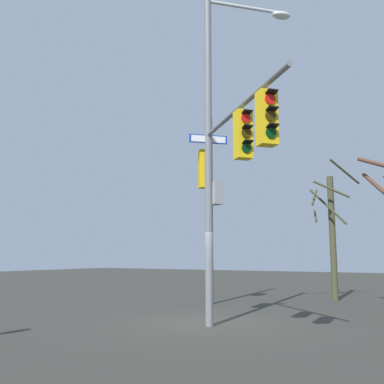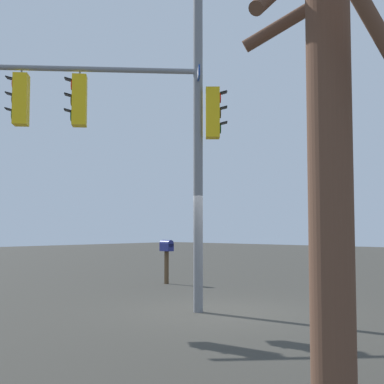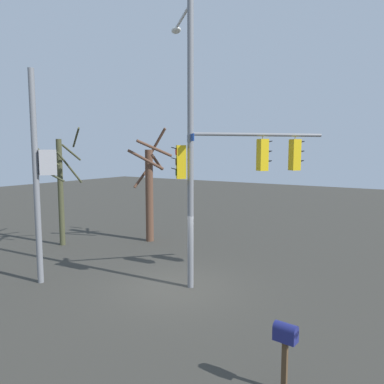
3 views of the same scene
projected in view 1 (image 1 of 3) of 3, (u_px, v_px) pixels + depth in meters
ground_plane at (206, 323)px, 12.10m from camera, size 80.00×80.00×0.00m
main_signal_pole_assembly at (225, 132)px, 11.38m from camera, size 5.45×4.05×9.82m
secondary_pole_assembly at (213, 202)px, 17.32m from camera, size 0.68×0.80×7.45m
bare_tree_across_street at (332, 230)px, 18.49m from camera, size 1.79×2.07×5.81m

